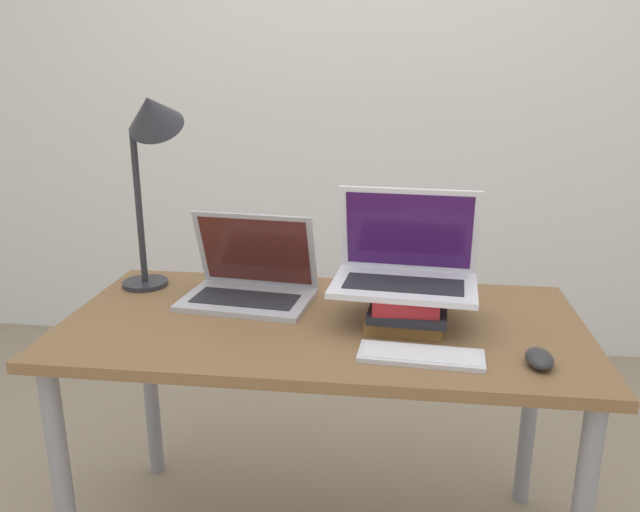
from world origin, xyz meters
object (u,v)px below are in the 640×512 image
at_px(book_stack, 407,304).
at_px(desk_lamp, 150,136).
at_px(laptop_on_books, 406,267).
at_px(laptop_left, 250,283).
at_px(mouse, 539,358).
at_px(wireless_keyboard, 421,356).

relative_size(book_stack, desk_lamp, 0.46).
distance_m(laptop_on_books, desk_lamp, 0.81).
relative_size(laptop_left, laptop_on_books, 0.99).
bearing_deg(book_stack, laptop_left, 166.44).
relative_size(laptop_on_books, desk_lamp, 0.64).
relative_size(mouse, desk_lamp, 0.16).
xyz_separation_m(wireless_keyboard, desk_lamp, (-0.78, 0.38, 0.46)).
relative_size(wireless_keyboard, mouse, 3.03).
height_order(book_stack, wireless_keyboard, book_stack).
bearing_deg(laptop_on_books, mouse, -38.54).
xyz_separation_m(laptop_on_books, wireless_keyboard, (0.04, -0.24, -0.14)).
height_order(book_stack, desk_lamp, desk_lamp).
bearing_deg(wireless_keyboard, laptop_on_books, 99.46).
distance_m(laptop_on_books, wireless_keyboard, 0.28).
height_order(laptop_left, desk_lamp, desk_lamp).
bearing_deg(laptop_left, desk_lamp, 171.88).
xyz_separation_m(book_stack, desk_lamp, (-0.74, 0.15, 0.42)).
bearing_deg(laptop_left, wireless_keyboard, -34.40).
distance_m(laptop_left, desk_lamp, 0.51).
bearing_deg(wireless_keyboard, laptop_left, 145.60).
bearing_deg(book_stack, mouse, -37.34).
distance_m(book_stack, laptop_on_books, 0.10).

